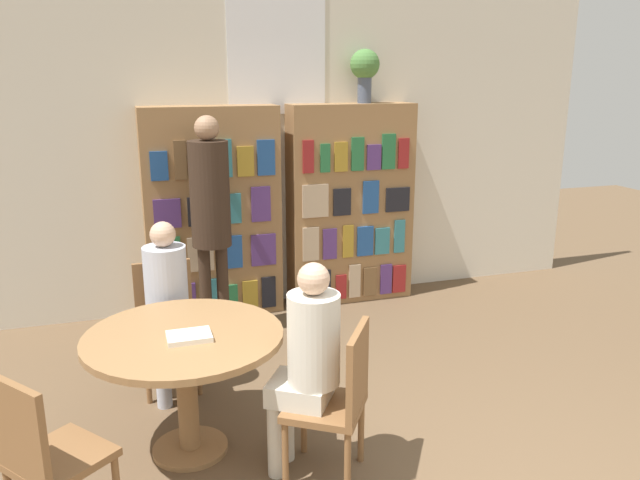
{
  "coord_description": "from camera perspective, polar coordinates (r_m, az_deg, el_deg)",
  "views": [
    {
      "loc": [
        -1.43,
        -1.86,
        2.16
      ],
      "look_at": [
        -0.15,
        2.08,
        1.05
      ],
      "focal_mm": 35.0,
      "sensor_mm": 36.0,
      "label": 1
    }
  ],
  "objects": [
    {
      "name": "seated_reader_right",
      "position": [
        3.38,
        -1.23,
        -10.61
      ],
      "size": [
        0.42,
        0.41,
        1.22
      ],
      "rotation": [
        0.0,
        0.0,
        0.98
      ],
      "color": "beige",
      "rests_on": "ground_plane"
    },
    {
      "name": "seated_reader_left",
      "position": [
        4.31,
        -13.75,
        -5.28
      ],
      "size": [
        0.3,
        0.39,
        1.22
      ],
      "rotation": [
        0.0,
        0.0,
        -3.1
      ],
      "color": "#B2B7C6",
      "rests_on": "ground_plane"
    },
    {
      "name": "librarian_standing",
      "position": [
        5.12,
        -10.0,
        3.32
      ],
      "size": [
        0.32,
        0.59,
        1.84
      ],
      "color": "#332319",
      "rests_on": "ground_plane"
    },
    {
      "name": "chair_far_side",
      "position": [
        3.44,
        1.71,
        -14.07
      ],
      "size": [
        0.55,
        0.55,
        0.88
      ],
      "rotation": [
        0.0,
        0.0,
        0.98
      ],
      "color": "brown",
      "rests_on": "ground_plane"
    },
    {
      "name": "chair_near_camera",
      "position": [
        3.26,
        -24.0,
        -17.28
      ],
      "size": [
        0.56,
        0.56,
        0.88
      ],
      "rotation": [
        0.0,
        0.0,
        -0.9
      ],
      "color": "brown",
      "rests_on": "ground_plane"
    },
    {
      "name": "reading_table",
      "position": [
        3.68,
        -12.25,
        -10.29
      ],
      "size": [
        1.12,
        1.12,
        0.75
      ],
      "color": "olive",
      "rests_on": "ground_plane"
    },
    {
      "name": "flower_vase",
      "position": [
        5.91,
        4.12,
        15.38
      ],
      "size": [
        0.27,
        0.27,
        0.48
      ],
      "color": "#475166",
      "rests_on": "bookshelf_right"
    },
    {
      "name": "bookshelf_right",
      "position": [
        5.99,
        2.8,
        3.24
      ],
      "size": [
        1.2,
        0.34,
        1.89
      ],
      "color": "olive",
      "rests_on": "ground_plane"
    },
    {
      "name": "open_book_on_table",
      "position": [
        3.54,
        -11.87,
        -8.63
      ],
      "size": [
        0.24,
        0.18,
        0.03
      ],
      "color": "silver",
      "rests_on": "reading_table"
    },
    {
      "name": "bookshelf_left",
      "position": [
        5.66,
        -9.76,
        2.36
      ],
      "size": [
        1.2,
        0.34,
        1.89
      ],
      "color": "olive",
      "rests_on": "ground_plane"
    },
    {
      "name": "chair_left_side",
      "position": [
        4.55,
        -13.87,
        -7.01
      ],
      "size": [
        0.42,
        0.42,
        0.88
      ],
      "rotation": [
        0.0,
        0.0,
        -3.1
      ],
      "color": "brown",
      "rests_on": "ground_plane"
    },
    {
      "name": "wall_back",
      "position": [
        5.88,
        -3.88,
        8.59
      ],
      "size": [
        6.4,
        0.07,
        3.0
      ],
      "color": "beige",
      "rests_on": "ground_plane"
    }
  ]
}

